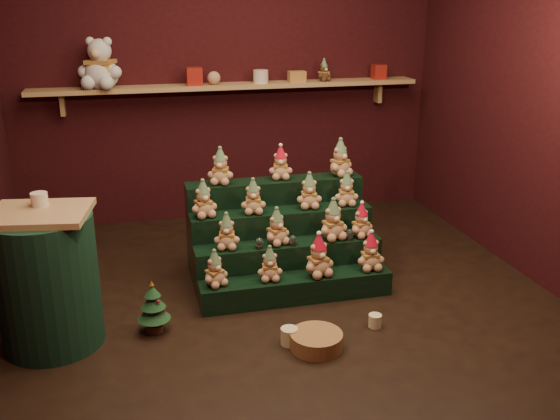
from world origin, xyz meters
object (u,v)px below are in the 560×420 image
object	(u,v)px
snow_globe_c	(350,234)
white_bear	(100,56)
snow_globe_b	(293,240)
mug_right	(375,321)
side_table	(48,280)
mini_christmas_tree	(153,307)
wicker_basket	(316,341)
snow_globe_a	(259,243)
mug_left	(289,336)
brown_bear	(324,70)
riser_tier_front	(296,288)

from	to	relation	value
snow_globe_c	white_bear	bearing A→B (deg)	136.35
snow_globe_b	snow_globe_c	xyz separation A→B (m)	(0.44, -0.00, 0.00)
mug_right	side_table	bearing A→B (deg)	171.32
mini_christmas_tree	white_bear	world-z (taller)	white_bear
snow_globe_b	snow_globe_c	size ratio (longest dim) A/B	0.90
snow_globe_c	wicker_basket	size ratio (longest dim) A/B	0.26
snow_globe_b	wicker_basket	bearing A→B (deg)	-94.90
snow_globe_b	side_table	distance (m)	1.70
white_bear	snow_globe_b	bearing A→B (deg)	-31.37
snow_globe_b	wicker_basket	distance (m)	0.90
snow_globe_c	wicker_basket	world-z (taller)	snow_globe_c
snow_globe_a	snow_globe_c	xyz separation A→B (m)	(0.69, 0.00, 0.00)
wicker_basket	mug_left	bearing A→B (deg)	149.78
mug_right	white_bear	bearing A→B (deg)	125.90
white_bear	snow_globe_c	bearing A→B (deg)	-23.06
side_table	white_bear	bearing A→B (deg)	88.83
mug_left	brown_bear	xyz separation A→B (m)	(0.97, 2.39, 1.37)
riser_tier_front	side_table	world-z (taller)	side_table
snow_globe_a	side_table	xyz separation A→B (m)	(-1.41, -0.36, 0.04)
mug_right	brown_bear	bearing A→B (deg)	81.24
riser_tier_front	side_table	xyz separation A→B (m)	(-1.65, -0.20, 0.35)
wicker_basket	mug_right	bearing A→B (deg)	19.28
snow_globe_a	mini_christmas_tree	distance (m)	0.90
side_table	wicker_basket	world-z (taller)	side_table
side_table	mug_left	distance (m)	1.54
mini_christmas_tree	mug_right	size ratio (longest dim) A/B	4.18
riser_tier_front	brown_bear	distance (m)	2.37
white_bear	mug_right	bearing A→B (deg)	-33.51
snow_globe_c	white_bear	xyz separation A→B (m)	(-1.73, 1.65, 1.19)
snow_globe_b	wicker_basket	world-z (taller)	snow_globe_b
snow_globe_a	mini_christmas_tree	xyz separation A→B (m)	(-0.79, -0.38, -0.22)
wicker_basket	brown_bear	bearing A→B (deg)	71.78
snow_globe_c	brown_bear	distance (m)	1.96
brown_bear	snow_globe_c	bearing A→B (deg)	-122.50
snow_globe_b	mug_right	bearing A→B (deg)	-59.91
riser_tier_front	white_bear	distance (m)	2.68
wicker_basket	brown_bear	xyz separation A→B (m)	(0.82, 2.48, 1.37)
snow_globe_b	side_table	size ratio (longest dim) A/B	0.09
mini_christmas_tree	mug_left	world-z (taller)	mini_christmas_tree
riser_tier_front	wicker_basket	bearing A→B (deg)	-94.58
snow_globe_a	mini_christmas_tree	world-z (taller)	snow_globe_a
snow_globe_c	white_bear	world-z (taller)	white_bear
riser_tier_front	mug_left	distance (m)	0.62
snow_globe_a	mug_left	distance (m)	0.82
wicker_basket	white_bear	xyz separation A→B (m)	(-1.22, 2.48, 1.54)
riser_tier_front	mini_christmas_tree	xyz separation A→B (m)	(-1.02, -0.22, 0.09)
snow_globe_a	mug_left	size ratio (longest dim) A/B	0.74
snow_globe_b	mini_christmas_tree	xyz separation A→B (m)	(-1.04, -0.38, -0.22)
snow_globe_a	snow_globe_b	xyz separation A→B (m)	(0.25, 0.00, -0.00)
mug_left	snow_globe_b	bearing A→B (deg)	73.24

